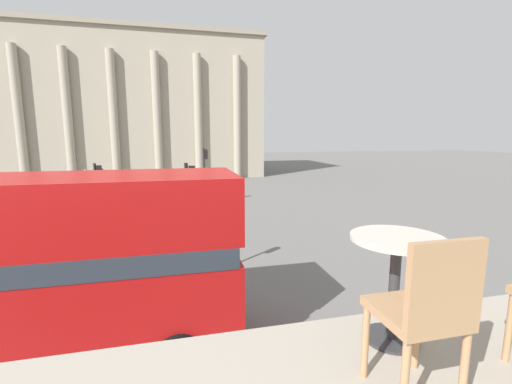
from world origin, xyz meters
The scene contains 10 objects.
cafe_dining_table centered at (1.30, -0.35, 4.13)m, with size 0.60×0.60×0.73m.
cafe_chair_0 centered at (1.09, -0.87, 4.11)m, with size 0.40×0.40×0.91m.
plaza_building_left centered at (-6.11, 45.27, 8.46)m, with size 34.30×15.34×16.92m.
traffic_light_near centered at (0.38, 9.05, 2.67)m, with size 0.42×0.24×4.11m.
traffic_light_mid centered at (-3.58, 15.01, 2.43)m, with size 0.42×0.24×3.72m.
traffic_light_far centered at (2.13, 22.59, 2.68)m, with size 0.42×0.24×4.13m.
pedestrian_white centered at (-4.07, 31.22, 0.97)m, with size 0.32×0.32×1.68m.
pedestrian_blue centered at (-1.49, 14.84, 0.99)m, with size 0.32×0.32×1.72m.
pedestrian_yellow centered at (4.68, 31.22, 1.04)m, with size 0.32×0.32×1.80m.
pedestrian_grey centered at (-8.36, 33.49, 1.04)m, with size 0.32×0.32×1.80m.
Camera 1 is at (-0.10, -2.22, 4.97)m, focal length 24.00 mm.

